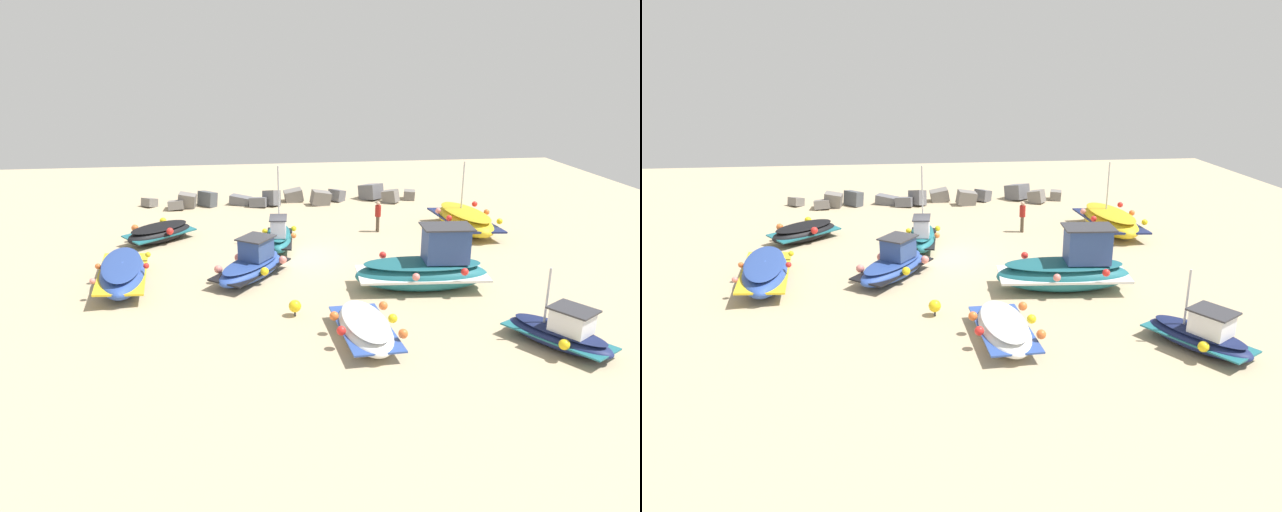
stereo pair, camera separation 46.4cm
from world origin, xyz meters
TOP-DOWN VIEW (x-y plane):
  - ground_plane at (0.00, 0.00)m, footprint 51.59×51.59m
  - fishing_boat_0 at (-0.67, 1.60)m, footprint 1.91×3.88m
  - fishing_boat_1 at (-7.47, -2.70)m, footprint 2.43×5.46m
  - fishing_boat_2 at (4.94, -4.65)m, footprint 5.62×2.71m
  - fishing_boat_3 at (9.55, 3.24)m, footprint 2.97×5.53m
  - fishing_boat_4 at (-2.10, -2.50)m, footprint 3.70×4.33m
  - fishing_boat_5 at (1.58, -8.87)m, footprint 2.34×4.10m
  - fishing_boat_6 at (-6.71, 3.46)m, footprint 3.79×3.63m
  - fishing_boat_7 at (7.86, -10.25)m, footprint 3.19×3.87m
  - person_walking at (4.84, 3.79)m, footprint 0.32×0.32m
  - breakwater_rocks at (0.74, 10.82)m, footprint 18.00×2.75m
  - mooring_buoy_0 at (-0.62, -6.67)m, footprint 0.47×0.47m

SIDE VIEW (x-z plane):
  - ground_plane at x=0.00m, z-range 0.00..0.00m
  - mooring_buoy_0 at x=-0.62m, z-range 0.07..0.70m
  - breakwater_rocks at x=0.74m, z-range -0.22..1.01m
  - fishing_boat_5 at x=1.58m, z-range -0.01..0.85m
  - fishing_boat_6 at x=-6.71m, z-range -0.03..0.97m
  - fishing_boat_7 at x=7.86m, z-range -0.82..1.81m
  - fishing_boat_1 at x=-7.47m, z-range -0.02..1.15m
  - fishing_boat_4 at x=-2.10m, z-range -0.31..1.47m
  - fishing_boat_0 at x=-0.67m, z-range -1.44..2.61m
  - fishing_boat_3 at x=9.55m, z-range -1.25..2.54m
  - fishing_boat_2 at x=4.94m, z-range -0.48..2.22m
  - person_walking at x=4.84m, z-range 0.13..1.82m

